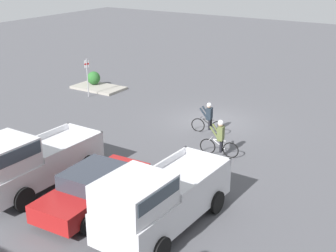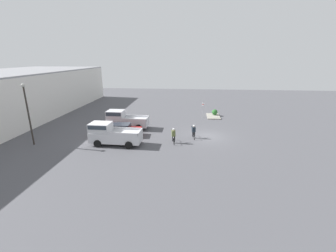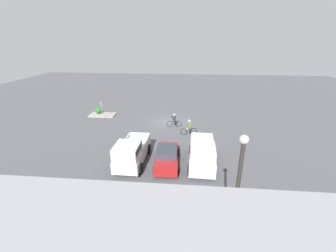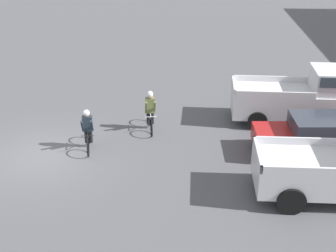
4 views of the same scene
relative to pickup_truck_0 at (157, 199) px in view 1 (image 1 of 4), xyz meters
The scene contains 9 objects.
ground_plane 10.79m from the pickup_truck_0, 71.60° to the right, with size 80.00×80.00×0.00m, color #4C4C51.
pickup_truck_0 is the anchor object (origin of this frame).
sedan_0 2.83m from the pickup_truck_0, ahead, with size 2.08×4.75×1.43m.
pickup_truck_1 5.60m from the pickup_truck_0, ahead, with size 2.23×5.24×2.34m.
cyclist_0 9.07m from the pickup_truck_0, 72.40° to the right, with size 1.75×0.51×1.58m.
cyclist_1 6.55m from the pickup_truck_0, 80.88° to the right, with size 1.77×0.52×1.68m.
fire_lane_sign 15.65m from the pickup_truck_0, 40.43° to the right, with size 0.13×0.29×2.38m.
curb_island 17.30m from the pickup_truck_0, 43.35° to the right, with size 3.34×1.92×0.15m, color gray.
shrub 17.89m from the pickup_truck_0, 42.62° to the right, with size 0.87×0.87×0.87m.
Camera 1 is at (-10.57, 20.85, 8.40)m, focal length 50.00 mm.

